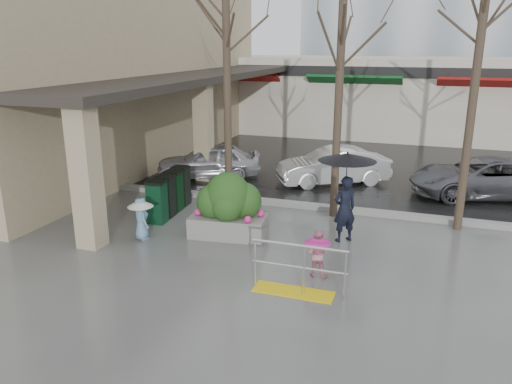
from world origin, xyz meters
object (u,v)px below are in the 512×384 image
Objects in this scene: car_a at (209,161)px; car_b at (333,166)px; handrail at (297,275)px; child_pink at (317,250)px; planter at (229,206)px; news_boxes at (170,193)px; child_blue at (141,214)px; tree_midwest at (342,22)px; woman at (346,185)px; car_c at (484,177)px; tree_mideast at (481,37)px; tree_west at (226,29)px.

car_b is (4.41, 0.67, 0.00)m from car_a.
car_b is (-0.81, 8.15, 0.25)m from handrail.
car_a reaches higher than child_pink.
planter is 2.53m from news_boxes.
child_blue is at bearing -154.92° from planter.
handrail is 6.83m from tree_midwest.
tree_midwest is at bearing -103.76° from child_blue.
car_c is at bearing -164.98° from woman.
car_b is at bearing -80.14° from child_blue.
car_b reaches higher than handrail.
handrail is 7.28m from tree_mideast.
car_a is at bearing 119.12° from planter.
car_a reaches higher than news_boxes.
news_boxes is 9.85m from car_c.
child_blue is 2.18m from planter.
tree_mideast is 9.22m from child_blue.
tree_midwest is 3.10× the size of woman.
tree_mideast is 9.74m from car_a.
child_blue is at bearing -85.87° from news_boxes.
tree_midwest is at bearing 12.01° from news_boxes.
car_c is (9.22, 0.72, 0.00)m from car_a.
news_boxes is at bearing -134.77° from tree_west.
news_boxes is at bearing -163.81° from tree_midwest.
news_boxes reaches higher than child_pink.
tree_mideast is at bearing 23.48° from planter.
woman is at bearing -124.43° from child_blue.
car_a is at bearing 124.76° from tree_west.
woman is at bearing -9.76° from news_boxes.
child_pink is at bearing 44.07° from woman.
car_a reaches higher than handrail.
planter is at bearing 134.89° from handrail.
planter is (1.97, 0.92, 0.14)m from child_blue.
handrail is at bearing 82.14° from child_pink.
handrail is 0.28× the size of tree_west.
tree_west is 6.96m from child_pink.
tree_mideast is at bearing -0.00° from tree_midwest.
child_blue is at bearing -22.72° from woman.
child_pink is at bearing -32.51° from news_boxes.
car_c reaches higher than child_pink.
tree_mideast reaches higher than child_blue.
woman reaches higher than car_b.
child_pink is 5.53m from news_boxes.
woman is at bearing -51.94° from car_c.
tree_mideast is at bearing 173.07° from woman.
tree_midwest is 3.32m from tree_mideast.
car_b is at bearing -76.19° from child_pink.
child_blue reaches higher than handrail.
tree_west is 5.63m from child_blue.
child_pink is 0.27× the size of car_b.
handrail is 5.83m from news_boxes.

